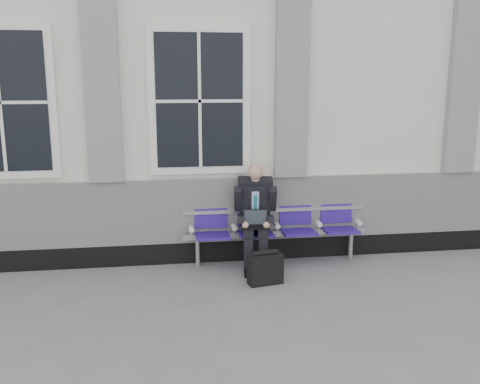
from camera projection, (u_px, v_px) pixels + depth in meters
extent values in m
plane|color=slate|center=(181.00, 306.00, 6.10)|extent=(70.00, 70.00, 0.00)
cube|color=white|center=(170.00, 104.00, 9.04)|extent=(14.00, 4.00, 4.20)
cube|color=black|center=(177.00, 253.00, 7.49)|extent=(14.00, 0.10, 0.30)
cube|color=silver|center=(176.00, 211.00, 7.35)|extent=(14.00, 0.08, 0.90)
cube|color=gray|center=(102.00, 90.00, 6.86)|extent=(0.45, 0.14, 2.40)
cube|color=gray|center=(292.00, 89.00, 7.21)|extent=(0.45, 0.14, 2.40)
cube|color=gray|center=(464.00, 88.00, 7.56)|extent=(0.45, 0.14, 2.40)
cube|color=white|center=(1.00, 102.00, 6.73)|extent=(1.35, 0.10, 1.95)
cube|color=black|center=(0.00, 102.00, 6.68)|extent=(1.15, 0.02, 1.75)
cube|color=white|center=(199.00, 101.00, 7.08)|extent=(1.35, 0.10, 1.95)
cube|color=black|center=(200.00, 101.00, 7.04)|extent=(1.15, 0.02, 1.75)
cube|color=#9EA0A3|center=(276.00, 233.00, 7.47)|extent=(2.60, 0.07, 0.07)
cube|color=#9EA0A3|center=(275.00, 210.00, 7.52)|extent=(2.60, 0.05, 0.05)
cylinder|color=#9EA0A3|center=(198.00, 252.00, 7.36)|extent=(0.06, 0.06, 0.39)
cylinder|color=#9EA0A3|center=(351.00, 245.00, 7.67)|extent=(0.06, 0.06, 0.39)
cube|color=navy|center=(212.00, 236.00, 7.25)|extent=(0.46, 0.42, 0.07)
cube|color=navy|center=(211.00, 213.00, 7.40)|extent=(0.46, 0.10, 0.40)
cube|color=navy|center=(256.00, 234.00, 7.34)|extent=(0.46, 0.42, 0.07)
cube|color=navy|center=(253.00, 212.00, 7.49)|extent=(0.46, 0.10, 0.40)
cube|color=navy|center=(298.00, 232.00, 7.42)|extent=(0.46, 0.42, 0.07)
cube|color=navy|center=(295.00, 210.00, 7.57)|extent=(0.46, 0.10, 0.40)
cube|color=navy|center=(340.00, 230.00, 7.51)|extent=(0.46, 0.42, 0.07)
cube|color=navy|center=(336.00, 209.00, 7.66)|extent=(0.46, 0.10, 0.40)
cylinder|color=white|center=(192.00, 229.00, 7.22)|extent=(0.07, 0.12, 0.07)
cylinder|color=white|center=(234.00, 227.00, 7.30)|extent=(0.07, 0.12, 0.07)
cylinder|color=white|center=(277.00, 225.00, 7.39)|extent=(0.07, 0.12, 0.07)
cylinder|color=white|center=(319.00, 224.00, 7.47)|extent=(0.07, 0.12, 0.07)
cylinder|color=white|center=(358.00, 222.00, 7.56)|extent=(0.07, 0.12, 0.07)
cube|color=black|center=(248.00, 272.00, 7.06)|extent=(0.14, 0.27, 0.09)
cube|color=black|center=(263.00, 272.00, 7.06)|extent=(0.14, 0.27, 0.09)
cube|color=black|center=(248.00, 256.00, 7.08)|extent=(0.14, 0.14, 0.47)
cube|color=black|center=(263.00, 256.00, 7.08)|extent=(0.14, 0.14, 0.47)
cube|color=black|center=(248.00, 230.00, 7.22)|extent=(0.20, 0.46, 0.14)
cube|color=black|center=(263.00, 230.00, 7.23)|extent=(0.20, 0.46, 0.14)
cube|color=black|center=(255.00, 203.00, 7.35)|extent=(0.46, 0.39, 0.62)
cube|color=#ADC0E3|center=(255.00, 204.00, 7.23)|extent=(0.11, 0.11, 0.35)
cube|color=teal|center=(255.00, 205.00, 7.22)|extent=(0.05, 0.08, 0.29)
cube|color=black|center=(255.00, 182.00, 7.26)|extent=(0.50, 0.30, 0.14)
cylinder|color=tan|center=(255.00, 178.00, 7.19)|extent=(0.11, 0.11, 0.10)
sphere|color=tan|center=(256.00, 172.00, 7.11)|extent=(0.21, 0.21, 0.21)
cube|color=black|center=(238.00, 199.00, 7.23)|extent=(0.14, 0.29, 0.37)
cube|color=black|center=(273.00, 199.00, 7.24)|extent=(0.14, 0.29, 0.37)
cube|color=black|center=(241.00, 219.00, 7.11)|extent=(0.13, 0.32, 0.14)
cube|color=black|center=(270.00, 219.00, 7.11)|extent=(0.13, 0.32, 0.14)
sphere|color=tan|center=(245.00, 225.00, 6.99)|extent=(0.09, 0.09, 0.09)
sphere|color=tan|center=(266.00, 225.00, 6.99)|extent=(0.09, 0.09, 0.09)
cube|color=black|center=(256.00, 227.00, 7.07)|extent=(0.35, 0.27, 0.02)
cube|color=black|center=(255.00, 217.00, 7.16)|extent=(0.33, 0.13, 0.21)
cube|color=black|center=(255.00, 217.00, 7.16)|extent=(0.30, 0.11, 0.18)
cube|color=black|center=(265.00, 269.00, 6.73)|extent=(0.46, 0.26, 0.39)
cylinder|color=black|center=(266.00, 253.00, 6.68)|extent=(0.35, 0.13, 0.07)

